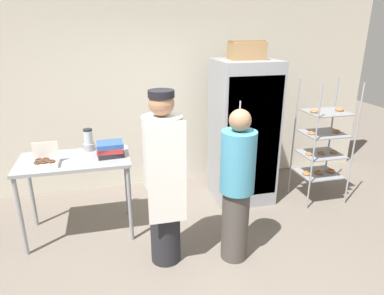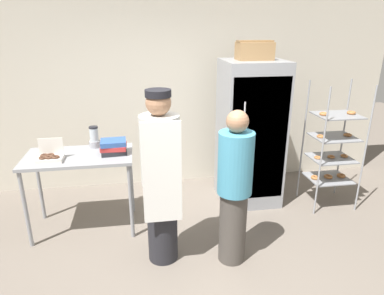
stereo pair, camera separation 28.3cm
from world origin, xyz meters
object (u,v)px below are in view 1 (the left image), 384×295
baking_rack (322,144)px  blender_pitcher (89,141)px  binder_stack (110,149)px  person_baker (164,179)px  donut_box (45,162)px  cardboard_storage_box (247,50)px  person_customer (237,187)px  refrigerator (243,132)px

baking_rack → blender_pitcher: (-3.00, 0.15, 0.25)m
binder_stack → person_baker: (0.48, -0.71, -0.09)m
blender_pitcher → donut_box: bearing=-138.0°
blender_pitcher → cardboard_storage_box: size_ratio=0.59×
donut_box → person_baker: bearing=-27.0°
baking_rack → binder_stack: bearing=-177.8°
binder_stack → person_customer: person_customer is taller
blender_pitcher → person_customer: size_ratio=0.16×
baking_rack → binder_stack: baking_rack is taller
person_baker → baking_rack: bearing=19.7°
refrigerator → person_baker: size_ratio=1.07×
refrigerator → cardboard_storage_box: cardboard_storage_box is taller
refrigerator → donut_box: refrigerator is taller
blender_pitcher → binder_stack: 0.35m
donut_box → binder_stack: (0.66, 0.13, 0.03)m
blender_pitcher → person_baker: person_baker is taller
cardboard_storage_box → binder_stack: bearing=-166.4°
binder_stack → blender_pitcher: bearing=132.9°
refrigerator → donut_box: size_ratio=7.33×
refrigerator → person_customer: size_ratio=1.19×
binder_stack → cardboard_storage_box: size_ratio=0.68×
donut_box → cardboard_storage_box: bearing=12.9°
baking_rack → person_customer: size_ratio=1.04×
baking_rack → person_customer: bearing=-149.1°
cardboard_storage_box → person_baker: 2.02m
donut_box → blender_pitcher: blender_pitcher is taller
donut_box → blender_pitcher: size_ratio=1.02×
baking_rack → refrigerator: bearing=163.6°
binder_stack → baking_rack: bearing=2.2°
person_customer → person_baker: bearing=169.5°
binder_stack → person_customer: bearing=-35.6°
baking_rack → cardboard_storage_box: cardboard_storage_box is taller
cardboard_storage_box → blender_pitcher: bearing=-175.2°
blender_pitcher → binder_stack: (0.24, -0.25, -0.03)m
donut_box → blender_pitcher: bearing=42.0°
person_customer → donut_box: bearing=158.9°
binder_stack → cardboard_storage_box: bearing=13.6°
baking_rack → blender_pitcher: size_ratio=6.46×
blender_pitcher → person_customer: 1.81m
person_baker → donut_box: bearing=153.0°
refrigerator → donut_box: bearing=-167.3°
blender_pitcher → baking_rack: bearing=-2.8°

